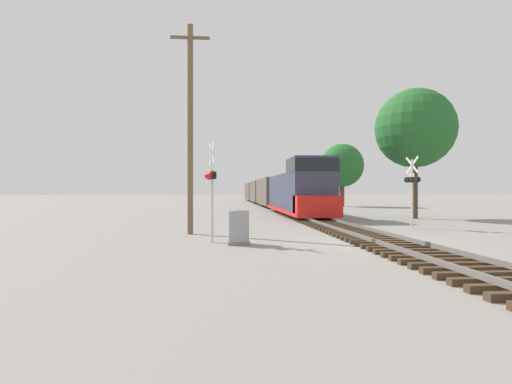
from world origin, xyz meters
TOP-DOWN VIEW (x-y plane):
  - ground_plane at (0.00, 0.00)m, footprint 400.00×400.00m
  - rail_track_bed at (0.00, -0.00)m, footprint 2.60×160.00m
  - freight_train at (0.00, 39.09)m, footprint 2.96×60.99m
  - crossing_signal_near at (-6.51, 0.66)m, footprint 0.49×1.01m
  - crossing_signal_far at (4.01, 5.51)m, footprint 0.56×1.01m
  - relay_cabinet at (-5.46, -0.03)m, footprint 0.81×0.71m
  - utility_pole at (-7.56, 3.72)m, footprint 1.80×0.26m
  - tree_far_right at (7.81, 12.85)m, footprint 5.68×5.68m
  - tree_mid_background at (9.22, 35.21)m, footprint 5.55×5.55m

SIDE VIEW (x-z plane):
  - ground_plane at x=0.00m, z-range 0.00..0.00m
  - rail_track_bed at x=0.00m, z-range -0.02..0.29m
  - relay_cabinet at x=-5.46m, z-range -0.01..1.25m
  - freight_train at x=0.00m, z-range -0.29..4.00m
  - crossing_signal_far at x=4.01m, z-range 0.48..4.32m
  - crossing_signal_near at x=-6.51m, z-range 0.45..4.37m
  - utility_pole at x=-7.56m, z-range 0.16..9.86m
  - tree_mid_background at x=9.22m, z-range 1.23..9.30m
  - tree_far_right at x=7.81m, z-range 1.83..11.21m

